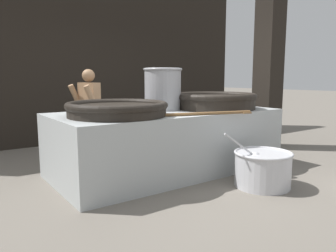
# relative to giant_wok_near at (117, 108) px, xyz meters

# --- Properties ---
(ground_plane) EXTENTS (60.00, 60.00, 0.00)m
(ground_plane) POSITION_rel_giant_wok_near_xyz_m (0.86, 0.14, -0.95)
(ground_plane) COLOR slate
(back_wall) EXTENTS (7.80, 0.24, 3.83)m
(back_wall) POSITION_rel_giant_wok_near_xyz_m (0.86, 3.04, 0.96)
(back_wall) COLOR black
(back_wall) RESTS_ON ground_plane
(support_pillar) EXTENTS (0.41, 0.41, 3.83)m
(support_pillar) POSITION_rel_giant_wok_near_xyz_m (3.34, 0.37, 0.96)
(support_pillar) COLOR black
(support_pillar) RESTS_ON ground_plane
(hearth_platform) EXTENTS (3.20, 1.50, 0.86)m
(hearth_platform) POSITION_rel_giant_wok_near_xyz_m (0.86, 0.14, -0.52)
(hearth_platform) COLOR #B2B7B7
(hearth_platform) RESTS_ON ground_plane
(giant_wok_near) EXTENTS (1.25, 1.25, 0.18)m
(giant_wok_near) POSITION_rel_giant_wok_near_xyz_m (0.00, 0.00, 0.00)
(giant_wok_near) COLOR black
(giant_wok_near) RESTS_ON hearth_platform
(giant_wok_far) EXTENTS (1.25, 1.25, 0.24)m
(giant_wok_far) POSITION_rel_giant_wok_near_xyz_m (1.66, 0.01, 0.03)
(giant_wok_far) COLOR black
(giant_wok_far) RESTS_ON hearth_platform
(stock_pot) EXTENTS (0.57, 0.57, 0.61)m
(stock_pot) POSITION_rel_giant_wok_near_xyz_m (0.91, 0.33, 0.22)
(stock_pot) COLOR #9E9EA3
(stock_pot) RESTS_ON hearth_platform
(stirring_paddle) EXTENTS (1.50, 0.50, 0.04)m
(stirring_paddle) POSITION_rel_giant_wok_near_xyz_m (0.91, -0.53, -0.08)
(stirring_paddle) COLOR brown
(stirring_paddle) RESTS_ON hearth_platform
(cook) EXTENTS (0.40, 0.57, 1.46)m
(cook) POSITION_rel_giant_wok_near_xyz_m (0.20, 1.39, -0.16)
(cook) COLOR #9E7551
(cook) RESTS_ON ground_plane
(prep_bowl_vegetables) EXTENTS (0.90, 0.70, 0.70)m
(prep_bowl_vegetables) POSITION_rel_giant_wok_near_xyz_m (1.38, -1.13, -0.71)
(prep_bowl_vegetables) COLOR silver
(prep_bowl_vegetables) RESTS_ON ground_plane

